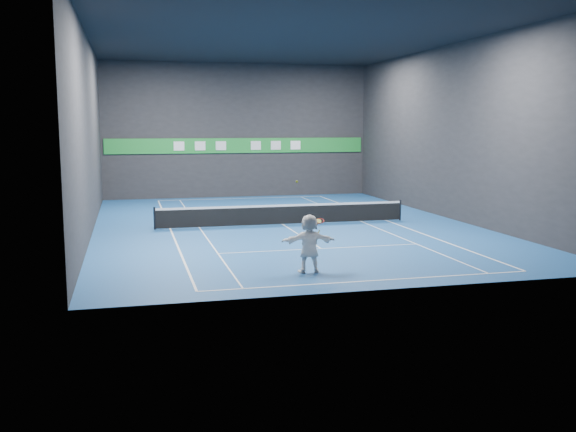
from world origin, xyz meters
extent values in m
plane|color=navy|center=(0.00, 0.00, 0.00)|extent=(26.00, 26.00, 0.00)
plane|color=black|center=(0.00, 0.00, 9.00)|extent=(26.00, 26.00, 0.00)
cube|color=#252527|center=(0.00, 13.00, 4.50)|extent=(18.00, 0.10, 9.00)
cube|color=#252527|center=(0.00, -13.00, 4.50)|extent=(18.00, 0.10, 9.00)
cube|color=#252527|center=(-9.00, 0.00, 4.50)|extent=(0.10, 26.00, 9.00)
cube|color=#252527|center=(9.00, 0.00, 4.50)|extent=(0.10, 26.00, 9.00)
cube|color=white|center=(0.00, -11.89, 0.00)|extent=(10.98, 0.08, 0.01)
cube|color=white|center=(0.00, 11.89, 0.00)|extent=(10.98, 0.08, 0.01)
cube|color=white|center=(-5.49, 0.00, 0.00)|extent=(0.08, 23.78, 0.01)
cube|color=white|center=(5.49, 0.00, 0.00)|extent=(0.08, 23.78, 0.01)
cube|color=white|center=(-4.11, 0.00, 0.00)|extent=(0.06, 23.78, 0.01)
cube|color=white|center=(4.11, 0.00, 0.00)|extent=(0.06, 23.78, 0.01)
cube|color=white|center=(0.00, -6.40, 0.00)|extent=(8.23, 0.06, 0.01)
cube|color=white|center=(0.00, 6.40, 0.00)|extent=(8.23, 0.06, 0.01)
cube|color=white|center=(0.00, 0.00, 0.00)|extent=(0.06, 12.80, 0.01)
imported|color=white|center=(-1.60, -10.28, 0.98)|extent=(1.85, 0.70, 1.96)
sphere|color=#C2D022|center=(-2.01, -10.23, 3.03)|extent=(0.07, 0.07, 0.07)
cylinder|color=black|center=(-6.20, 0.00, 0.54)|extent=(0.10, 0.10, 1.07)
cylinder|color=black|center=(6.20, 0.00, 0.54)|extent=(0.10, 0.10, 1.07)
cube|color=black|center=(0.00, 0.00, 0.47)|extent=(12.40, 0.03, 0.86)
cube|color=white|center=(0.00, 0.00, 0.95)|extent=(12.40, 0.04, 0.10)
cube|color=#1E8C32|center=(0.00, 12.94, 3.50)|extent=(17.64, 0.06, 1.00)
cube|color=white|center=(-4.00, 12.88, 3.50)|extent=(0.70, 0.04, 0.60)
cube|color=white|center=(-2.60, 12.88, 3.50)|extent=(0.70, 0.04, 0.60)
cube|color=silver|center=(-1.20, 12.88, 3.50)|extent=(0.70, 0.04, 0.60)
cube|color=silver|center=(1.20, 12.88, 3.50)|extent=(0.70, 0.04, 0.60)
cube|color=silver|center=(2.60, 12.88, 3.50)|extent=(0.70, 0.04, 0.60)
cube|color=white|center=(4.00, 12.88, 3.50)|extent=(0.70, 0.04, 0.60)
torus|color=red|center=(-1.23, -10.23, 1.71)|extent=(0.43, 0.40, 0.20)
cylinder|color=#BBC746|center=(-1.31, -10.23, 1.70)|extent=(0.34, 0.30, 0.19)
cylinder|color=#AF121B|center=(-1.32, -10.23, 1.65)|extent=(0.06, 0.09, 0.18)
cylinder|color=#E0C00B|center=(-1.27, -10.25, 1.32)|extent=(0.05, 0.18, 0.24)
camera|label=1|loc=(-7.33, -30.33, 4.84)|focal=40.00mm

